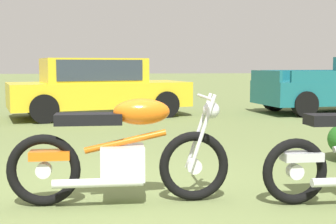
% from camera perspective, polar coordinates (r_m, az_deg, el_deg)
% --- Properties ---
extents(ground_plane, '(120.00, 120.00, 0.00)m').
position_cam_1_polar(ground_plane, '(4.49, -6.59, -10.72)').
color(ground_plane, olive).
extents(motorcycle_orange, '(2.04, 0.64, 1.02)m').
position_cam_1_polar(motorcycle_orange, '(4.25, -5.64, -4.89)').
color(motorcycle_orange, black).
rests_on(motorcycle_orange, ground).
extents(car_yellow, '(4.58, 2.79, 1.43)m').
position_cam_1_polar(car_yellow, '(11.39, -8.90, 3.42)').
color(car_yellow, gold).
rests_on(car_yellow, ground).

